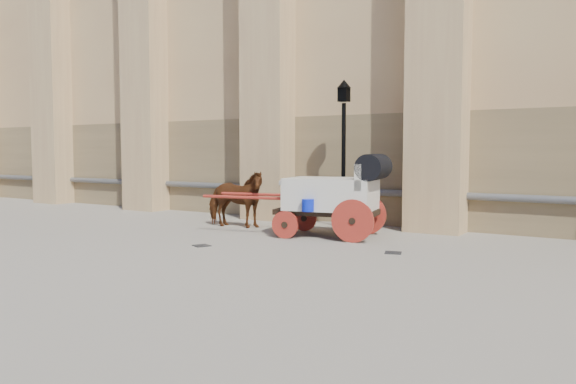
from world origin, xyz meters
The scene contains 6 objects.
ground centered at (0.00, 0.00, 0.00)m, with size 90.00×90.00×0.00m, color slate.
horse centered at (-0.72, 1.63, 0.75)m, with size 0.81×1.77×1.50m, color #592712.
carriage centered at (2.31, 1.56, 1.05)m, with size 4.57×1.96×1.94m.
street_lamp centered at (1.71, 3.09, 2.06)m, with size 0.36×0.36×3.84m.
drain_grate_near centered at (0.43, -1.07, 0.01)m, with size 0.32×0.32×0.01m, color black.
drain_grate_far centered at (4.19, 0.27, 0.01)m, with size 0.32×0.32×0.01m, color black.
Camera 1 is at (8.17, -10.10, 2.01)m, focal length 35.00 mm.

